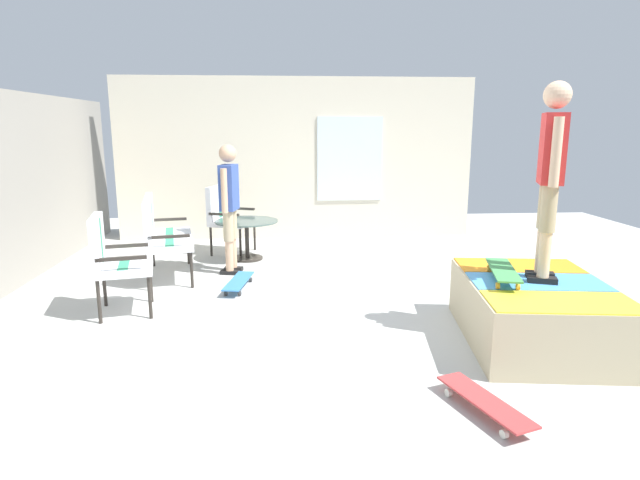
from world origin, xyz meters
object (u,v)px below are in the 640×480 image
object	(u,v)px
patio_chair_near_house	(226,213)
skateboard_on_ramp	(503,271)
patio_bench	(160,230)
person_watching	(229,200)
skate_ramp	(539,311)
patio_chair_by_wall	(112,255)
patio_table	(247,232)
skateboard_spare	(485,402)
person_skater	(551,167)
skateboard_by_bench	(239,282)

from	to	relation	value
patio_chair_near_house	skateboard_on_ramp	xyz separation A→B (m)	(-3.60, -2.77, 0.03)
patio_bench	person_watching	world-z (taller)	person_watching
skate_ramp	patio_chair_by_wall	xyz separation A→B (m)	(1.03, 3.98, 0.34)
skate_ramp	patio_table	xyz separation A→B (m)	(3.21, 2.76, 0.13)
skateboard_spare	patio_bench	bearing A→B (deg)	39.06
skate_ramp	patio_chair_near_house	world-z (taller)	patio_chair_near_house
patio_bench	person_skater	distance (m)	4.55
skate_ramp	patio_chair_by_wall	world-z (taller)	patio_chair_by_wall
patio_table	skateboard_on_ramp	size ratio (longest dim) A/B	1.09
patio_bench	skate_ramp	bearing A→B (deg)	-121.92
patio_table	skateboard_spare	size ratio (longest dim) A/B	1.09
person_watching	skateboard_on_ramp	xyz separation A→B (m)	(-2.44, -2.60, -0.33)
skateboard_on_ramp	skateboard_by_bench	bearing A→B (deg)	54.93
patio_table	person_watching	world-z (taller)	person_watching
skate_ramp	person_watching	size ratio (longest dim) A/B	1.27
skate_ramp	skateboard_by_bench	bearing A→B (deg)	57.33
patio_bench	person_skater	world-z (taller)	person_skater
patio_chair_near_house	skateboard_by_bench	xyz separation A→B (m)	(-1.88, -0.32, -0.53)
patio_bench	patio_chair_near_house	bearing A→B (deg)	-28.03
person_skater	skateboard_by_bench	distance (m)	3.60
skate_ramp	skateboard_by_bench	world-z (taller)	skate_ramp
patio_table	skateboard_on_ramp	xyz separation A→B (m)	(-3.15, -2.43, 0.24)
patio_chair_by_wall	patio_table	size ratio (longest dim) A/B	1.13
patio_table	patio_chair_near_house	bearing A→B (deg)	36.90
skate_ramp	person_skater	distance (m)	1.27
skateboard_spare	skateboard_on_ramp	world-z (taller)	skateboard_on_ramp
person_watching	patio_table	bearing A→B (deg)	-13.20
patio_chair_near_house	patio_table	world-z (taller)	patio_chair_near_house
person_skater	skateboard_by_bench	xyz separation A→B (m)	(1.75, 2.79, -1.46)
skateboard_spare	skateboard_on_ramp	bearing A→B (deg)	-26.36
skateboard_spare	skateboard_on_ramp	xyz separation A→B (m)	(1.22, -0.60, 0.56)
patio_chair_near_house	skateboard_spare	world-z (taller)	patio_chair_near_house
patio_bench	person_watching	distance (m)	0.94
patio_table	skateboard_spare	bearing A→B (deg)	-157.30
person_watching	skateboard_spare	size ratio (longest dim) A/B	2.02
skateboard_spare	skateboard_on_ramp	distance (m)	1.47
patio_chair_by_wall	skate_ramp	bearing A→B (deg)	-104.47
patio_chair_by_wall	person_watching	distance (m)	1.85
skate_ramp	skateboard_on_ramp	xyz separation A→B (m)	(0.06, 0.33, 0.36)
skate_ramp	patio_bench	bearing A→B (deg)	58.08
skateboard_by_bench	person_watching	bearing A→B (deg)	11.39
patio_bench	patio_chair_by_wall	distance (m)	1.35
patio_bench	patio_chair_by_wall	xyz separation A→B (m)	(-1.33, 0.19, -0.00)
skate_ramp	patio_bench	world-z (taller)	patio_bench
person_watching	skateboard_spare	bearing A→B (deg)	-151.46
patio_bench	skateboard_spare	bearing A→B (deg)	-140.94
skate_ramp	skateboard_on_ramp	bearing A→B (deg)	79.49
person_skater	skateboard_on_ramp	world-z (taller)	person_skater
skateboard_on_ramp	patio_table	bearing A→B (deg)	37.69
person_watching	skateboard_spare	distance (m)	4.26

